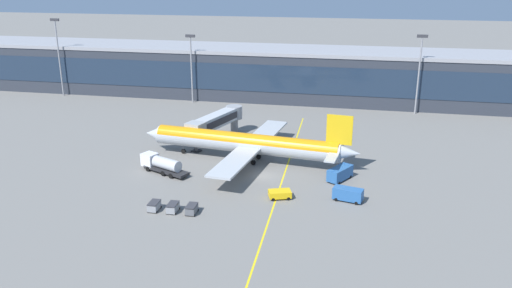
{
  "coord_description": "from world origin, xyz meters",
  "views": [
    {
      "loc": [
        17.4,
        -90.58,
        37.48
      ],
      "look_at": [
        -2.69,
        5.37,
        4.5
      ],
      "focal_mm": 36.35,
      "sensor_mm": 36.0,
      "label": 1
    }
  ],
  "objects_px": {
    "fuel_tanker": "(162,164)",
    "crew_van": "(347,194)",
    "main_airliner": "(246,143)",
    "baggage_cart_1": "(173,207)",
    "baggage_cart_2": "(192,209)",
    "pushback_tug": "(279,194)",
    "lavatory_truck": "(340,173)",
    "baggage_cart_0": "(154,206)"
  },
  "relations": [
    {
      "from": "main_airliner",
      "to": "pushback_tug",
      "type": "height_order",
      "value": "main_airliner"
    },
    {
      "from": "fuel_tanker",
      "to": "baggage_cart_0",
      "type": "distance_m",
      "value": 16.91
    },
    {
      "from": "baggage_cart_2",
      "to": "baggage_cart_1",
      "type": "bearing_deg",
      "value": -178.67
    },
    {
      "from": "fuel_tanker",
      "to": "crew_van",
      "type": "distance_m",
      "value": 36.38
    },
    {
      "from": "crew_van",
      "to": "pushback_tug",
      "type": "xyz_separation_m",
      "value": [
        -11.52,
        -1.37,
        -0.47
      ]
    },
    {
      "from": "lavatory_truck",
      "to": "baggage_cart_1",
      "type": "bearing_deg",
      "value": -143.48
    },
    {
      "from": "main_airliner",
      "to": "baggage_cart_2",
      "type": "distance_m",
      "value": 26.01
    },
    {
      "from": "pushback_tug",
      "to": "baggage_cart_2",
      "type": "xyz_separation_m",
      "value": [
        -12.94,
        -8.72,
        -0.07
      ]
    },
    {
      "from": "crew_van",
      "to": "pushback_tug",
      "type": "relative_size",
      "value": 1.23
    },
    {
      "from": "crew_van",
      "to": "pushback_tug",
      "type": "bearing_deg",
      "value": -173.22
    },
    {
      "from": "pushback_tug",
      "to": "baggage_cart_2",
      "type": "height_order",
      "value": "baggage_cart_2"
    },
    {
      "from": "main_airliner",
      "to": "baggage_cart_2",
      "type": "xyz_separation_m",
      "value": [
        -3.29,
        -25.61,
        -3.12
      ]
    },
    {
      "from": "main_airliner",
      "to": "baggage_cart_1",
      "type": "relative_size",
      "value": 17.32
    },
    {
      "from": "crew_van",
      "to": "baggage_cart_0",
      "type": "relative_size",
      "value": 1.99
    },
    {
      "from": "lavatory_truck",
      "to": "baggage_cart_2",
      "type": "relative_size",
      "value": 2.3
    },
    {
      "from": "fuel_tanker",
      "to": "baggage_cart_2",
      "type": "height_order",
      "value": "fuel_tanker"
    },
    {
      "from": "fuel_tanker",
      "to": "crew_van",
      "type": "height_order",
      "value": "fuel_tanker"
    },
    {
      "from": "pushback_tug",
      "to": "baggage_cart_0",
      "type": "xyz_separation_m",
      "value": [
        -19.34,
        -8.87,
        -0.07
      ]
    },
    {
      "from": "main_airliner",
      "to": "baggage_cart_1",
      "type": "distance_m",
      "value": 26.67
    },
    {
      "from": "baggage_cart_0",
      "to": "crew_van",
      "type": "bearing_deg",
      "value": 18.36
    },
    {
      "from": "main_airliner",
      "to": "baggage_cart_2",
      "type": "bearing_deg",
      "value": -97.33
    },
    {
      "from": "crew_van",
      "to": "lavatory_truck",
      "type": "xyz_separation_m",
      "value": [
        -1.79,
        8.99,
        0.11
      ]
    },
    {
      "from": "fuel_tanker",
      "to": "crew_van",
      "type": "bearing_deg",
      "value": -9.29
    },
    {
      "from": "fuel_tanker",
      "to": "baggage_cart_0",
      "type": "relative_size",
      "value": 4.05
    },
    {
      "from": "baggage_cart_0",
      "to": "baggage_cart_2",
      "type": "distance_m",
      "value": 6.4
    },
    {
      "from": "crew_van",
      "to": "baggage_cart_2",
      "type": "relative_size",
      "value": 1.99
    },
    {
      "from": "pushback_tug",
      "to": "baggage_cart_1",
      "type": "distance_m",
      "value": 18.38
    },
    {
      "from": "main_airliner",
      "to": "pushback_tug",
      "type": "bearing_deg",
      "value": -60.27
    },
    {
      "from": "baggage_cart_1",
      "to": "pushback_tug",
      "type": "bearing_deg",
      "value": 28.6
    },
    {
      "from": "crew_van",
      "to": "pushback_tug",
      "type": "distance_m",
      "value": 11.61
    },
    {
      "from": "main_airliner",
      "to": "baggage_cart_1",
      "type": "height_order",
      "value": "main_airliner"
    },
    {
      "from": "fuel_tanker",
      "to": "baggage_cart_1",
      "type": "bearing_deg",
      "value": -62.8
    },
    {
      "from": "crew_van",
      "to": "baggage_cart_1",
      "type": "bearing_deg",
      "value": -159.81
    },
    {
      "from": "baggage_cart_1",
      "to": "baggage_cart_2",
      "type": "distance_m",
      "value": 3.2
    },
    {
      "from": "lavatory_truck",
      "to": "baggage_cart_1",
      "type": "distance_m",
      "value": 32.19
    },
    {
      "from": "baggage_cart_1",
      "to": "main_airliner",
      "type": "bearing_deg",
      "value": 75.81
    },
    {
      "from": "pushback_tug",
      "to": "lavatory_truck",
      "type": "xyz_separation_m",
      "value": [
        9.73,
        10.35,
        0.57
      ]
    },
    {
      "from": "crew_van",
      "to": "baggage_cart_2",
      "type": "xyz_separation_m",
      "value": [
        -24.46,
        -10.09,
        -0.53
      ]
    },
    {
      "from": "main_airliner",
      "to": "crew_van",
      "type": "distance_m",
      "value": 26.37
    },
    {
      "from": "fuel_tanker",
      "to": "baggage_cart_0",
      "type": "bearing_deg",
      "value": -72.62
    },
    {
      "from": "fuel_tanker",
      "to": "lavatory_truck",
      "type": "xyz_separation_m",
      "value": [
        34.11,
        3.11,
        -0.32
      ]
    },
    {
      "from": "fuel_tanker",
      "to": "baggage_cart_2",
      "type": "distance_m",
      "value": 19.67
    }
  ]
}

